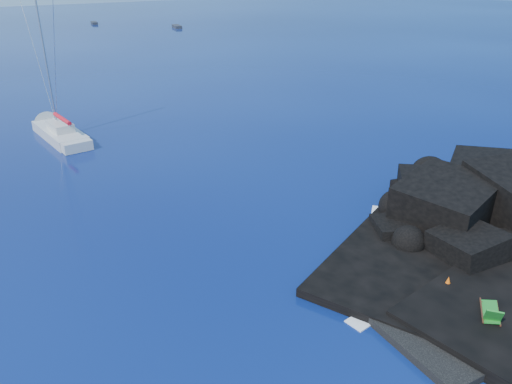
% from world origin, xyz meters
% --- Properties ---
extents(ground, '(400.00, 400.00, 0.00)m').
position_xyz_m(ground, '(0.00, 0.00, 0.00)').
color(ground, '#040A3D').
rests_on(ground, ground).
extents(beach, '(9.08, 6.86, 0.70)m').
position_xyz_m(beach, '(4.50, 0.50, 0.00)').
color(beach, black).
rests_on(beach, ground).
extents(surf_foam, '(10.00, 8.00, 0.06)m').
position_xyz_m(surf_foam, '(5.00, 5.00, 0.00)').
color(surf_foam, white).
rests_on(surf_foam, ground).
extents(sailboat, '(3.24, 12.16, 12.61)m').
position_xyz_m(sailboat, '(-3.66, 35.28, 0.00)').
color(sailboat, silver).
rests_on(sailboat, ground).
extents(deck_chair, '(1.89, 1.70, 1.23)m').
position_xyz_m(deck_chair, '(4.52, -0.43, 0.96)').
color(deck_chair, '#1C8025').
rests_on(deck_chair, beach).
extents(towel, '(2.34, 1.64, 0.06)m').
position_xyz_m(towel, '(6.64, 1.21, 0.38)').
color(towel, silver).
rests_on(towel, beach).
extents(sunbather, '(1.74, 0.94, 0.23)m').
position_xyz_m(sunbather, '(6.64, 1.21, 0.52)').
color(sunbather, '#E29B77').
rests_on(sunbather, towel).
extents(marker_cone, '(0.49, 0.49, 0.61)m').
position_xyz_m(marker_cone, '(4.95, 1.93, 0.65)').
color(marker_cone, '#FF610D').
rests_on(marker_cone, beach).
extents(distant_boat_a, '(2.02, 4.31, 0.55)m').
position_xyz_m(distant_boat_a, '(28.21, 125.17, 0.00)').
color(distant_boat_a, '#28292D').
rests_on(distant_boat_a, ground).
extents(distant_boat_b, '(2.49, 4.93, 0.63)m').
position_xyz_m(distant_boat_b, '(41.93, 105.52, 0.00)').
color(distant_boat_b, '#292A2F').
rests_on(distant_boat_b, ground).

